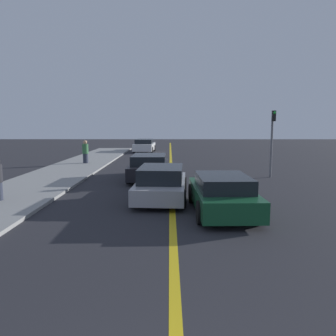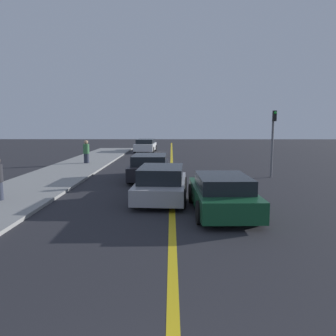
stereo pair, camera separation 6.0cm
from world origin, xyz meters
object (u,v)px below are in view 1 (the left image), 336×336
object	(u,v)px
car_near_right_lane	(222,194)
car_parked_left_lot	(144,146)
traffic_light	(272,136)
car_ahead_center	(161,183)
pedestrian_mid_group	(85,152)
car_far_distant	(149,167)

from	to	relation	value
car_near_right_lane	car_parked_left_lot	xyz separation A→B (m)	(-4.29, 23.18, 0.02)
traffic_light	car_near_right_lane	bearing A→B (deg)	-118.03
car_ahead_center	car_parked_left_lot	size ratio (longest dim) A/B	0.98
pedestrian_mid_group	traffic_light	distance (m)	12.66
car_near_right_lane	car_ahead_center	size ratio (longest dim) A/B	0.99
car_ahead_center	car_far_distant	xyz separation A→B (m)	(-0.74, 4.59, 0.01)
pedestrian_mid_group	traffic_light	xyz separation A→B (m)	(11.34, -5.47, 1.30)
pedestrian_mid_group	traffic_light	world-z (taller)	traffic_light
car_far_distant	traffic_light	world-z (taller)	traffic_light
car_parked_left_lot	traffic_light	size ratio (longest dim) A/B	1.24
car_far_distant	pedestrian_mid_group	world-z (taller)	pedestrian_mid_group
pedestrian_mid_group	traffic_light	bearing A→B (deg)	-25.76
car_parked_left_lot	pedestrian_mid_group	world-z (taller)	pedestrian_mid_group
car_parked_left_lot	traffic_light	distance (m)	18.13
traffic_light	pedestrian_mid_group	bearing A→B (deg)	154.24
car_far_distant	traffic_light	xyz separation A→B (m)	(6.48, 0.56, 1.58)
traffic_light	car_ahead_center	bearing A→B (deg)	-138.13
car_far_distant	car_near_right_lane	bearing A→B (deg)	-66.28
car_near_right_lane	car_ahead_center	bearing A→B (deg)	135.82
car_near_right_lane	pedestrian_mid_group	xyz separation A→B (m)	(-7.62, 12.48, 0.29)
car_near_right_lane	traffic_light	xyz separation A→B (m)	(3.73, 7.00, 1.59)
car_near_right_lane	car_far_distant	xyz separation A→B (m)	(-2.76, 6.44, 0.02)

